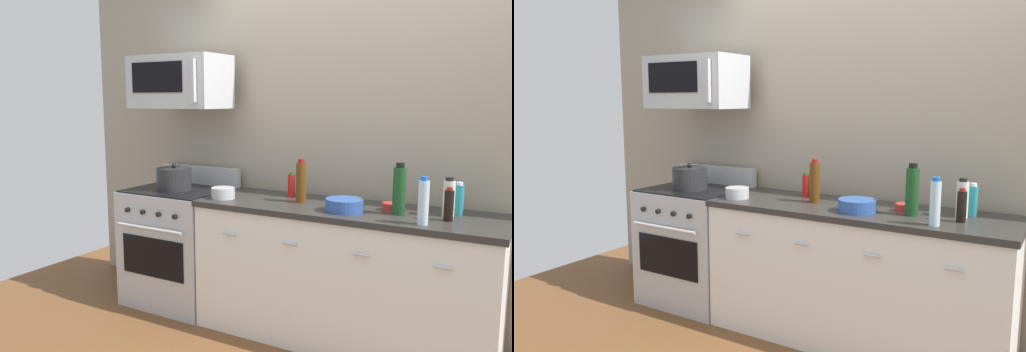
{
  "view_description": "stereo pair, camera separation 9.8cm",
  "coord_description": "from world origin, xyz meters",
  "views": [
    {
      "loc": [
        1.13,
        -3.09,
        1.61
      ],
      "look_at": [
        -0.63,
        -0.05,
        1.09
      ],
      "focal_mm": 35.58,
      "sensor_mm": 36.0,
      "label": 1
    },
    {
      "loc": [
        1.21,
        -3.04,
        1.61
      ],
      "look_at": [
        -0.63,
        -0.05,
        1.09
      ],
      "focal_mm": 35.58,
      "sensor_mm": 36.0,
      "label": 2
    }
  ],
  "objects": [
    {
      "name": "bowl_red_small",
      "position": [
        0.29,
        0.07,
        0.95
      ],
      "size": [
        0.12,
        0.12,
        0.05
      ],
      "color": "#B72D28",
      "rests_on": "countertop_slab"
    },
    {
      "name": "bottle_dish_soap",
      "position": [
        0.68,
        0.14,
        1.02
      ],
      "size": [
        0.06,
        0.06,
        0.2
      ],
      "color": "teal",
      "rests_on": "countertop_slab"
    },
    {
      "name": "back_wall",
      "position": [
        0.0,
        0.41,
        1.35
      ],
      "size": [
        5.08,
        0.1,
        2.7
      ],
      "primitive_type": "cube",
      "color": "#9E937F",
      "rests_on": "ground_plane"
    },
    {
      "name": "microwave",
      "position": [
        -1.37,
        0.05,
        1.75
      ],
      "size": [
        0.74,
        0.44,
        0.4
      ],
      "color": "#B7BABF"
    },
    {
      "name": "bottle_hot_sauce_red",
      "position": [
        -0.46,
        0.16,
        1.0
      ],
      "size": [
        0.05,
        0.05,
        0.18
      ],
      "color": "#B21914",
      "rests_on": "countertop_slab"
    },
    {
      "name": "bottle_water_clear",
      "position": [
        0.55,
        -0.22,
        1.05
      ],
      "size": [
        0.06,
        0.06,
        0.27
      ],
      "color": "silver",
      "rests_on": "countertop_slab"
    },
    {
      "name": "range_oven",
      "position": [
        -1.37,
        0.0,
        0.47
      ],
      "size": [
        0.76,
        0.69,
        1.07
      ],
      "color": "#B7BABF",
      "rests_on": "ground_plane"
    },
    {
      "name": "bottle_wine_green",
      "position": [
        0.36,
        -0.03,
        1.07
      ],
      "size": [
        0.08,
        0.08,
        0.32
      ],
      "color": "#19471E",
      "rests_on": "countertop_slab"
    },
    {
      "name": "bottle_wine_amber",
      "position": [
        -0.31,
        0.01,
        1.06
      ],
      "size": [
        0.07,
        0.07,
        0.3
      ],
      "color": "#59330F",
      "rests_on": "countertop_slab"
    },
    {
      "name": "bowl_blue_mixing",
      "position": [
        0.04,
        -0.11,
        0.96
      ],
      "size": [
        0.24,
        0.24,
        0.08
      ],
      "color": "#2D519E",
      "rests_on": "countertop_slab"
    },
    {
      "name": "bottle_soy_sauce_dark",
      "position": [
        0.66,
        -0.05,
        1.01
      ],
      "size": [
        0.05,
        0.05,
        0.2
      ],
      "color": "black",
      "rests_on": "countertop_slab"
    },
    {
      "name": "ground_plane",
      "position": [
        0.0,
        0.0,
        0.0
      ],
      "size": [
        6.1,
        6.1,
        0.0
      ],
      "primitive_type": "plane",
      "color": "brown"
    },
    {
      "name": "bowl_steel_prep",
      "position": [
        -0.85,
        -0.14,
        0.96
      ],
      "size": [
        0.17,
        0.17,
        0.08
      ],
      "color": "#B2B5BA",
      "rests_on": "countertop_slab"
    },
    {
      "name": "stockpot",
      "position": [
        -1.37,
        -0.05,
        1.01
      ],
      "size": [
        0.27,
        0.27,
        0.21
      ],
      "color": "#262628",
      "rests_on": "range_oven"
    },
    {
      "name": "bottle_vinegar_white",
      "position": [
        0.63,
        0.08,
        1.03
      ],
      "size": [
        0.07,
        0.07,
        0.24
      ],
      "color": "silver",
      "rests_on": "countertop_slab"
    },
    {
      "name": "counter_unit",
      "position": [
        0.0,
        -0.0,
        0.46
      ],
      "size": [
        1.99,
        0.66,
        0.92
      ],
      "color": "white",
      "rests_on": "ground_plane"
    }
  ]
}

